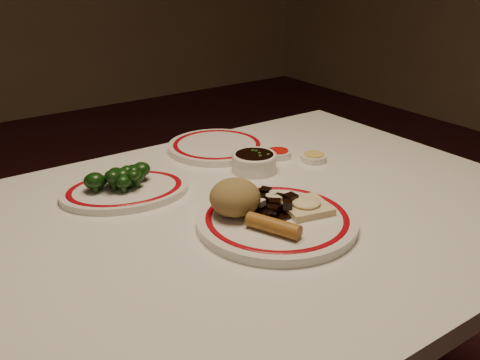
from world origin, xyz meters
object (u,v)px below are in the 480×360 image
Objects in this scene: spring_roll at (273,226)px; stirfry_heap at (272,204)px; dining_table at (251,250)px; broccoli_plate at (125,190)px; rice_mound at (235,197)px; fried_wonton at (306,206)px; main_plate at (277,220)px; soy_bowl at (254,163)px; broccoli_pile at (119,177)px.

spring_roll is 0.09m from stirfry_heap.
broccoli_plate is at bearing 129.32° from dining_table.
stirfry_heap is (0.07, -0.02, -0.02)m from rice_mound.
fried_wonton is at bearing -28.57° from rice_mound.
stirfry_heap is at bearing -73.77° from dining_table.
fried_wonton is at bearing -9.70° from main_plate.
stirfry_heap is 0.24m from soy_bowl.
broccoli_pile reaches higher than fried_wonton.
broccoli_plate is (-0.17, 0.21, 0.10)m from dining_table.
spring_roll and stirfry_heap have the same top height.
broccoli_pile is at bearing 121.57° from main_plate.
dining_table is 0.18m from spring_roll.
broccoli_pile is (-0.14, 0.34, 0.01)m from spring_roll.
soy_bowl is at bearing 75.86° from fried_wonton.
soy_bowl is (0.30, -0.05, 0.01)m from broccoli_plate.
soy_bowl is at bearing 62.51° from main_plate.
fried_wonton is 0.33× the size of broccoli_plate.
spring_roll reaches higher than soy_bowl.
dining_table is 0.16m from rice_mound.
stirfry_heap is 1.07× the size of soy_bowl.
main_plate is 2.22× the size of broccoli_pile.
main_plate is 3.19× the size of spring_roll.
spring_roll is 0.33× the size of broccoli_plate.
spring_roll is 0.98× the size of soy_bowl.
soy_bowl is at bearing 36.24° from spring_roll.
main_plate is at bearing -88.92° from dining_table.
fried_wonton reaches higher than dining_table.
spring_roll is at bearing -68.47° from broccoli_plate.
broccoli_pile is at bearing 128.40° from fried_wonton.
fried_wonton reaches higher than main_plate.
spring_roll reaches higher than dining_table.
fried_wonton and soy_bowl have the same top height.
stirfry_heap is at bearing 68.89° from main_plate.
broccoli_pile is (-0.20, 0.27, 0.01)m from stirfry_heap.
main_plate is 2.93× the size of stirfry_heap.
broccoli_plate is 0.03m from broccoli_pile.
dining_table is 12.47× the size of rice_mound.
broccoli_plate is 2.12× the size of broccoli_pile.
broccoli_pile is (-0.13, 0.24, -0.01)m from rice_mound.
stirfry_heap is at bearing 139.63° from fried_wonton.
soy_bowl reaches higher than dining_table.
rice_mound is 0.96× the size of fried_wonton.
soy_bowl is (0.18, 0.18, -0.03)m from rice_mound.
rice_mound is 0.28m from broccoli_pile.
stirfry_heap is at bearing -118.39° from soy_bowl.
spring_roll is (0.01, -0.10, -0.02)m from rice_mound.
fried_wonton is at bearing -5.54° from spring_roll.
spring_roll is 0.92× the size of stirfry_heap.
broccoli_pile is at bearing 126.21° from stirfry_heap.
rice_mound reaches higher than soy_bowl.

